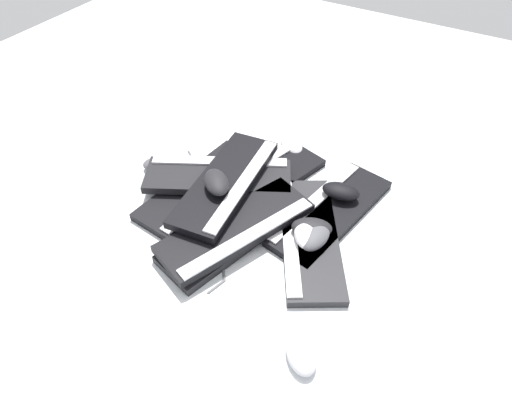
{
  "coord_description": "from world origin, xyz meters",
  "views": [
    {
      "loc": [
        0.8,
        0.49,
        0.95
      ],
      "look_at": [
        0.01,
        0.02,
        0.04
      ],
      "focal_mm": 32.0,
      "sensor_mm": 36.0,
      "label": 1
    }
  ],
  "objects_px": {
    "keyboard_7": "(237,228)",
    "mouse_2": "(216,182)",
    "keyboard_6": "(227,182)",
    "mouse_4": "(315,236)",
    "mouse_1": "(301,353)",
    "keyboard_1": "(308,236)",
    "keyboard_0": "(234,231)",
    "keyboard_3": "(260,182)",
    "mouse_3": "(312,228)",
    "mouse_7": "(291,145)",
    "mouse_6": "(160,164)",
    "keyboard_2": "(330,212)",
    "keyboard_4": "(201,187)",
    "mouse_5": "(306,233)",
    "keyboard_5": "(218,176)",
    "mouse_0": "(341,191)"
  },
  "relations": [
    {
      "from": "keyboard_2",
      "to": "mouse_5",
      "type": "relative_size",
      "value": 4.18
    },
    {
      "from": "keyboard_4",
      "to": "keyboard_6",
      "type": "height_order",
      "value": "keyboard_6"
    },
    {
      "from": "keyboard_0",
      "to": "mouse_6",
      "type": "distance_m",
      "value": 0.38
    },
    {
      "from": "keyboard_6",
      "to": "mouse_6",
      "type": "relative_size",
      "value": 4.14
    },
    {
      "from": "mouse_1",
      "to": "keyboard_6",
      "type": "bearing_deg",
      "value": 10.57
    },
    {
      "from": "keyboard_7",
      "to": "mouse_7",
      "type": "bearing_deg",
      "value": -172.47
    },
    {
      "from": "mouse_1",
      "to": "mouse_7",
      "type": "bearing_deg",
      "value": -11.06
    },
    {
      "from": "mouse_5",
      "to": "mouse_7",
      "type": "height_order",
      "value": "mouse_5"
    },
    {
      "from": "mouse_3",
      "to": "keyboard_3",
      "type": "bearing_deg",
      "value": 127.43
    },
    {
      "from": "keyboard_0",
      "to": "keyboard_3",
      "type": "relative_size",
      "value": 1.0
    },
    {
      "from": "keyboard_1",
      "to": "mouse_3",
      "type": "distance_m",
      "value": 0.04
    },
    {
      "from": "keyboard_0",
      "to": "mouse_3",
      "type": "distance_m",
      "value": 0.21
    },
    {
      "from": "mouse_1",
      "to": "mouse_4",
      "type": "height_order",
      "value": "mouse_4"
    },
    {
      "from": "mouse_6",
      "to": "mouse_3",
      "type": "bearing_deg",
      "value": 141.75
    },
    {
      "from": "mouse_1",
      "to": "mouse_6",
      "type": "bearing_deg",
      "value": 22.51
    },
    {
      "from": "mouse_0",
      "to": "mouse_4",
      "type": "height_order",
      "value": "same"
    },
    {
      "from": "keyboard_7",
      "to": "mouse_4",
      "type": "height_order",
      "value": "mouse_4"
    },
    {
      "from": "mouse_2",
      "to": "mouse_7",
      "type": "relative_size",
      "value": 1.0
    },
    {
      "from": "keyboard_7",
      "to": "mouse_2",
      "type": "relative_size",
      "value": 4.22
    },
    {
      "from": "mouse_1",
      "to": "mouse_3",
      "type": "distance_m",
      "value": 0.35
    },
    {
      "from": "keyboard_6",
      "to": "keyboard_7",
      "type": "height_order",
      "value": "keyboard_6"
    },
    {
      "from": "keyboard_7",
      "to": "mouse_1",
      "type": "height_order",
      "value": "keyboard_7"
    },
    {
      "from": "keyboard_2",
      "to": "keyboard_3",
      "type": "xyz_separation_m",
      "value": [
        -0.01,
        -0.24,
        0.0
      ]
    },
    {
      "from": "mouse_5",
      "to": "mouse_7",
      "type": "bearing_deg",
      "value": -177.9
    },
    {
      "from": "keyboard_0",
      "to": "mouse_0",
      "type": "bearing_deg",
      "value": 142.76
    },
    {
      "from": "mouse_1",
      "to": "mouse_4",
      "type": "xyz_separation_m",
      "value": [
        -0.3,
        -0.11,
        0.03
      ]
    },
    {
      "from": "keyboard_6",
      "to": "mouse_7",
      "type": "relative_size",
      "value": 4.14
    },
    {
      "from": "keyboard_3",
      "to": "mouse_7",
      "type": "relative_size",
      "value": 4.22
    },
    {
      "from": "keyboard_1",
      "to": "mouse_5",
      "type": "xyz_separation_m",
      "value": [
        0.02,
        0.0,
        0.04
      ]
    },
    {
      "from": "keyboard_6",
      "to": "mouse_4",
      "type": "height_order",
      "value": "keyboard_6"
    },
    {
      "from": "keyboard_2",
      "to": "keyboard_4",
      "type": "relative_size",
      "value": 1.01
    },
    {
      "from": "keyboard_0",
      "to": "keyboard_7",
      "type": "height_order",
      "value": "keyboard_7"
    },
    {
      "from": "keyboard_1",
      "to": "keyboard_5",
      "type": "distance_m",
      "value": 0.34
    },
    {
      "from": "mouse_3",
      "to": "mouse_7",
      "type": "bearing_deg",
      "value": 100.26
    },
    {
      "from": "mouse_7",
      "to": "mouse_3",
      "type": "bearing_deg",
      "value": -17.21
    },
    {
      "from": "keyboard_0",
      "to": "mouse_1",
      "type": "xyz_separation_m",
      "value": [
        0.23,
        0.32,
        0.01
      ]
    },
    {
      "from": "keyboard_0",
      "to": "keyboard_2",
      "type": "xyz_separation_m",
      "value": [
        -0.21,
        0.2,
        0.0
      ]
    },
    {
      "from": "keyboard_7",
      "to": "mouse_2",
      "type": "distance_m",
      "value": 0.14
    },
    {
      "from": "mouse_6",
      "to": "keyboard_2",
      "type": "bearing_deg",
      "value": 153.57
    },
    {
      "from": "mouse_0",
      "to": "keyboard_7",
      "type": "bearing_deg",
      "value": -135.26
    },
    {
      "from": "mouse_0",
      "to": "mouse_2",
      "type": "relative_size",
      "value": 1.0
    },
    {
      "from": "keyboard_0",
      "to": "keyboard_1",
      "type": "xyz_separation_m",
      "value": [
        -0.09,
        0.19,
        0.0
      ]
    },
    {
      "from": "mouse_2",
      "to": "keyboard_4",
      "type": "bearing_deg",
      "value": -163.04
    },
    {
      "from": "keyboard_1",
      "to": "mouse_1",
      "type": "relative_size",
      "value": 4.13
    },
    {
      "from": "keyboard_4",
      "to": "mouse_1",
      "type": "relative_size",
      "value": 4.12
    },
    {
      "from": "keyboard_6",
      "to": "mouse_4",
      "type": "xyz_separation_m",
      "value": [
        0.04,
        0.3,
        -0.02
      ]
    },
    {
      "from": "mouse_5",
      "to": "mouse_7",
      "type": "xyz_separation_m",
      "value": [
        -0.36,
        -0.23,
        -0.03
      ]
    },
    {
      "from": "keyboard_2",
      "to": "keyboard_3",
      "type": "height_order",
      "value": "same"
    },
    {
      "from": "mouse_2",
      "to": "keyboard_3",
      "type": "bearing_deg",
      "value": 114.77
    },
    {
      "from": "keyboard_5",
      "to": "mouse_5",
      "type": "xyz_separation_m",
      "value": [
        0.08,
        0.34,
        0.01
      ]
    }
  ]
}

